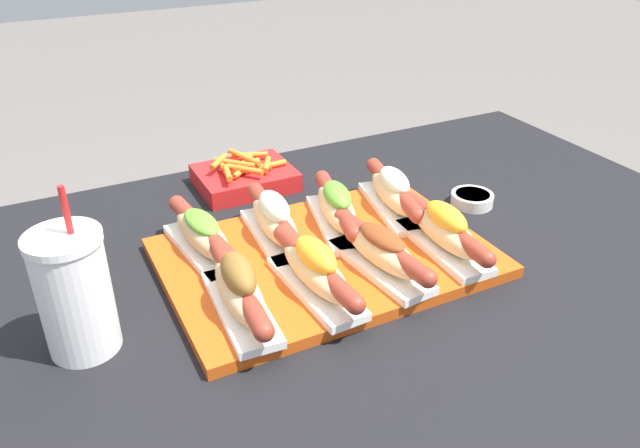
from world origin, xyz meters
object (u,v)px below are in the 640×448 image
serving_tray (326,257)px  hot_dog_4 (203,234)px  hot_dog_7 (394,192)px  drink_cup (75,293)px  hot_dog_5 (275,220)px  fries_basket (244,176)px  hot_dog_0 (239,289)px  hot_dog_6 (337,208)px  hot_dog_1 (316,270)px  sauce_bowl (472,199)px  hot_dog_2 (381,250)px  hot_dog_3 (445,230)px

serving_tray → hot_dog_4: 0.19m
hot_dog_4 → serving_tray: bearing=-26.5°
hot_dog_7 → drink_cup: 0.54m
hot_dog_5 → fries_basket: (0.04, 0.24, -0.03)m
hot_dog_0 → hot_dog_6: 0.26m
hot_dog_7 → hot_dog_6: bearing=-176.9°
hot_dog_1 → hot_dog_7: hot_dog_1 is taller
fries_basket → sauce_bowl: bearing=-37.0°
serving_tray → hot_dog_4: hot_dog_4 is taller
serving_tray → hot_dog_5: 0.10m
hot_dog_2 → sauce_bowl: (0.27, 0.13, -0.04)m
sauce_bowl → serving_tray: bearing=-170.8°
hot_dog_0 → fries_basket: 0.42m
hot_dog_2 → hot_dog_4: size_ratio=1.00×
hot_dog_4 → hot_dog_6: hot_dog_6 is taller
hot_dog_6 → serving_tray: bearing=-129.1°
hot_dog_1 → drink_cup: drink_cup is taller
hot_dog_1 → hot_dog_2: hot_dog_1 is taller
sauce_bowl → fries_basket: 0.42m
hot_dog_0 → drink_cup: drink_cup is taller
sauce_bowl → hot_dog_1: bearing=-160.5°
serving_tray → hot_dog_1: hot_dog_1 is taller
drink_cup → hot_dog_1: bearing=-8.6°
hot_dog_6 → drink_cup: (-0.41, -0.10, 0.03)m
serving_tray → hot_dog_2: bearing=-57.1°
hot_dog_0 → hot_dog_1: hot_dog_0 is taller
serving_tray → hot_dog_1: bearing=-125.2°
hot_dog_2 → hot_dog_5: hot_dog_5 is taller
hot_dog_3 → hot_dog_6: size_ratio=1.02×
serving_tray → hot_dog_6: 0.09m
hot_dog_6 → fries_basket: (-0.07, 0.24, -0.03)m
hot_dog_4 → fries_basket: bearing=56.4°
hot_dog_6 → sauce_bowl: hot_dog_6 is taller
serving_tray → sauce_bowl: sauce_bowl is taller
fries_basket → hot_dog_7: bearing=-52.4°
hot_dog_5 → hot_dog_1: bearing=-91.8°
hot_dog_1 → hot_dog_7: bearing=34.6°
hot_dog_5 → fries_basket: size_ratio=1.28×
hot_dog_7 → fries_basket: 0.30m
hot_dog_4 → drink_cup: size_ratio=1.01×
fries_basket → serving_tray: bearing=-87.0°
hot_dog_0 → hot_dog_6: bearing=33.4°
fries_basket → hot_dog_5: bearing=-99.0°
hot_dog_1 → hot_dog_7: size_ratio=1.01×
hot_dog_6 → drink_cup: size_ratio=0.99×
serving_tray → hot_dog_0: 0.19m
hot_dog_2 → hot_dog_7: bearing=51.9°
hot_dog_2 → hot_dog_3: size_ratio=1.00×
hot_dog_7 → serving_tray: bearing=-156.6°
hot_dog_4 → hot_dog_5: size_ratio=1.00×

